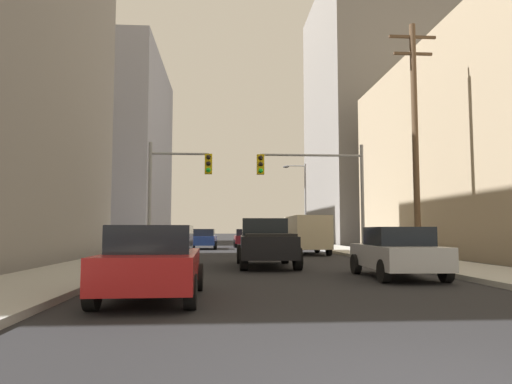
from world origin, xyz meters
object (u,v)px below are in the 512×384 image
Objects in this scene: pickup_truck_black at (266,243)px; traffic_signal_near_right at (316,179)px; traffic_signal_near_left at (177,180)px; sedan_red at (153,262)px; sedan_maroon at (245,238)px; sedan_silver at (397,252)px; sedan_blue at (204,239)px; cargo_van_beige at (307,233)px.

traffic_signal_near_right is at bearing 61.47° from pickup_truck_black.
traffic_signal_near_right is (7.29, 0.00, 0.11)m from traffic_signal_near_left.
sedan_red is 1.01× the size of sedan_maroon.
sedan_red is 0.71× the size of traffic_signal_near_right.
sedan_silver is 23.27m from sedan_blue.
cargo_van_beige is at bearing -75.69° from sedan_maroon.
cargo_van_beige is at bearing 70.57° from pickup_truck_black.
sedan_blue is at bearing 128.31° from cargo_van_beige.
sedan_blue is 0.71× the size of traffic_signal_near_left.
traffic_signal_near_right is at bearing 0.01° from traffic_signal_near_left.
sedan_blue is 5.18m from sedan_maroon.
sedan_maroon is (3.35, 3.95, 0.00)m from sedan_blue.
sedan_red and sedan_maroon have the same top height.
sedan_red is 1.00× the size of sedan_silver.
sedan_red is at bearing -96.39° from sedan_maroon.
traffic_signal_near_left is at bearing -154.56° from cargo_van_beige.
cargo_van_beige is 19.24m from sedan_red.
sedan_maroon is at bearing 100.74° from traffic_signal_near_right.
traffic_signal_near_right is (6.34, 14.59, 3.36)m from sedan_red.
pickup_truck_black is 0.91× the size of traffic_signal_near_right.
traffic_signal_near_left reaches higher than pickup_truck_black.
sedan_maroon is 0.70× the size of traffic_signal_near_right.
sedan_maroon is (-3.09, 12.10, -0.52)m from cargo_van_beige.
sedan_silver is 0.71× the size of traffic_signal_near_left.
traffic_signal_near_left is (-7.60, 10.64, 3.25)m from sedan_silver.
traffic_signal_near_right reaches higher than cargo_van_beige.
sedan_red and sedan_silver have the same top height.
pickup_truck_black is 0.91× the size of traffic_signal_near_left.
sedan_maroon is (3.38, 30.21, 0.00)m from sedan_red.
sedan_silver is 0.71× the size of traffic_signal_near_right.
sedan_silver is 1.01× the size of sedan_maroon.
sedan_silver is at bearing -53.76° from pickup_truck_black.
pickup_truck_black is at bearing -118.53° from traffic_signal_near_right.
sedan_blue is at bearing 118.41° from traffic_signal_near_right.
sedan_red is (-6.47, -18.12, -0.52)m from cargo_van_beige.
sedan_maroon is at bearing 89.39° from pickup_truck_black.
pickup_truck_black is at bearing -55.07° from traffic_signal_near_left.
sedan_maroon is at bearing 97.10° from sedan_silver.
pickup_truck_black is 9.28m from sedan_red.
sedan_blue is (-6.44, 8.14, -0.52)m from cargo_van_beige.
sedan_blue is 0.71× the size of traffic_signal_near_right.
traffic_signal_near_right reaches higher than sedan_red.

